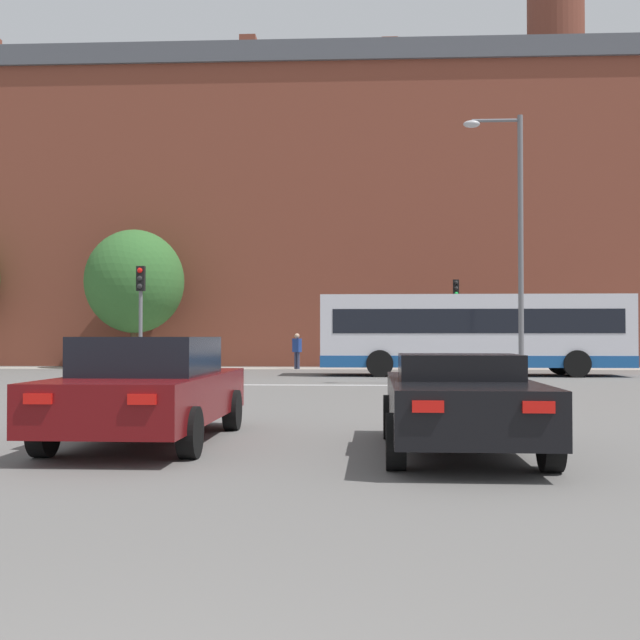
{
  "coord_description": "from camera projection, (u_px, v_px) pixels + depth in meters",
  "views": [
    {
      "loc": [
        0.94,
        -2.21,
        1.49
      ],
      "look_at": [
        -0.5,
        27.01,
        2.1
      ],
      "focal_mm": 45.0,
      "sensor_mm": 36.0,
      "label": 1
    }
  ],
  "objects": [
    {
      "name": "stop_line_strip",
      "position": [
        329.0,
        385.0,
        24.6
      ],
      "size": [
        8.91,
        0.3,
        0.01
      ],
      "primitive_type": "cube",
      "color": "silver",
      "rests_on": "ground_plane"
    },
    {
      "name": "far_pavement",
      "position": [
        339.0,
        368.0,
        37.41
      ],
      "size": [
        69.89,
        2.5,
        0.01
      ],
      "primitive_type": "cube",
      "color": "#A09B91",
      "rests_on": "ground_plane"
    },
    {
      "name": "brick_civic_building",
      "position": [
        319.0,
        215.0,
        45.27
      ],
      "size": [
        44.44,
        10.73,
        23.63
      ],
      "color": "brown",
      "rests_on": "ground_plane"
    },
    {
      "name": "car_saloon_left",
      "position": [
        150.0,
        388.0,
        11.32
      ],
      "size": [
        2.1,
        4.9,
        1.49
      ],
      "rotation": [
        0.0,
        0.0,
        -0.01
      ],
      "color": "#600C0F",
      "rests_on": "ground_plane"
    },
    {
      "name": "car_roadster_right",
      "position": [
        460.0,
        401.0,
        10.25
      ],
      "size": [
        1.98,
        4.48,
        1.26
      ],
      "rotation": [
        0.0,
        0.0,
        -0.02
      ],
      "color": "black",
      "rests_on": "ground_plane"
    },
    {
      "name": "bus_crossing_lead",
      "position": [
        473.0,
        333.0,
        30.64
      ],
      "size": [
        11.62,
        2.68,
        3.07
      ],
      "rotation": [
        0.0,
        0.0,
        -1.57
      ],
      "color": "silver",
      "rests_on": "ground_plane"
    },
    {
      "name": "traffic_light_far_right",
      "position": [
        456.0,
        309.0,
        36.68
      ],
      "size": [
        0.26,
        0.31,
        4.11
      ],
      "color": "slate",
      "rests_on": "ground_plane"
    },
    {
      "name": "traffic_light_near_left",
      "position": [
        141.0,
        304.0,
        25.76
      ],
      "size": [
        0.26,
        0.31,
        3.76
      ],
      "color": "slate",
      "rests_on": "ground_plane"
    },
    {
      "name": "street_lamp_junction",
      "position": [
        512.0,
        224.0,
        24.16
      ],
      "size": [
        1.79,
        0.36,
        8.19
      ],
      "color": "slate",
      "rests_on": "ground_plane"
    },
    {
      "name": "pedestrian_waiting",
      "position": [
        297.0,
        348.0,
        36.78
      ],
      "size": [
        0.45,
        0.42,
        1.64
      ],
      "rotation": [
        0.0,
        0.0,
        2.46
      ],
      "color": "#333851",
      "rests_on": "ground_plane"
    },
    {
      "name": "tree_by_building",
      "position": [
        135.0,
        282.0,
        38.2
      ],
      "size": [
        4.69,
        4.69,
        6.6
      ],
      "color": "#4C3823",
      "rests_on": "ground_plane"
    }
  ]
}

